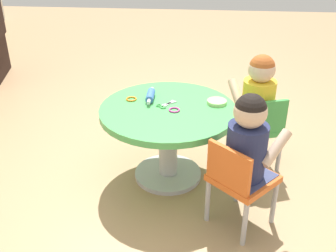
{
  "coord_description": "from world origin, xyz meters",
  "views": [
    {
      "loc": [
        -2.22,
        -0.19,
        1.58
      ],
      "look_at": [
        0.0,
        0.0,
        0.38
      ],
      "focal_mm": 43.42,
      "sensor_mm": 36.0,
      "label": 1
    }
  ],
  "objects_px": {
    "child_chair_right": "(258,127)",
    "craft_scissors": "(164,105)",
    "craft_table": "(168,126)",
    "child_chair_left": "(239,179)",
    "rolling_pin": "(150,96)",
    "seated_child_right": "(259,93)",
    "seated_child_left": "(248,140)"
  },
  "relations": [
    {
      "from": "child_chair_right",
      "to": "craft_scissors",
      "type": "bearing_deg",
      "value": 102.62
    },
    {
      "from": "craft_table",
      "to": "child_chair_left",
      "type": "height_order",
      "value": "child_chair_left"
    },
    {
      "from": "craft_table",
      "to": "rolling_pin",
      "type": "bearing_deg",
      "value": 45.9
    },
    {
      "from": "craft_table",
      "to": "child_chair_right",
      "type": "relative_size",
      "value": 1.57
    },
    {
      "from": "child_chair_left",
      "to": "seated_child_right",
      "type": "height_order",
      "value": "seated_child_right"
    },
    {
      "from": "seated_child_right",
      "to": "seated_child_left",
      "type": "bearing_deg",
      "value": 168.84
    },
    {
      "from": "craft_table",
      "to": "seated_child_right",
      "type": "bearing_deg",
      "value": -70.12
    },
    {
      "from": "child_chair_left",
      "to": "rolling_pin",
      "type": "height_order",
      "value": "rolling_pin"
    },
    {
      "from": "child_chair_left",
      "to": "rolling_pin",
      "type": "distance_m",
      "value": 0.8
    },
    {
      "from": "seated_child_left",
      "to": "child_chair_right",
      "type": "bearing_deg",
      "value": -13.14
    },
    {
      "from": "seated_child_right",
      "to": "craft_scissors",
      "type": "height_order",
      "value": "seated_child_right"
    },
    {
      "from": "child_chair_left",
      "to": "craft_scissors",
      "type": "distance_m",
      "value": 0.67
    },
    {
      "from": "child_chair_right",
      "to": "rolling_pin",
      "type": "height_order",
      "value": "rolling_pin"
    },
    {
      "from": "seated_child_right",
      "to": "child_chair_left",
      "type": "bearing_deg",
      "value": 167.02
    },
    {
      "from": "seated_child_right",
      "to": "craft_table",
      "type": "bearing_deg",
      "value": 109.88
    },
    {
      "from": "child_chair_left",
      "to": "seated_child_left",
      "type": "bearing_deg",
      "value": -42.69
    },
    {
      "from": "child_chair_right",
      "to": "rolling_pin",
      "type": "distance_m",
      "value": 0.74
    },
    {
      "from": "child_chair_left",
      "to": "seated_child_right",
      "type": "distance_m",
      "value": 0.69
    },
    {
      "from": "child_chair_left",
      "to": "craft_table",
      "type": "bearing_deg",
      "value": 44.01
    },
    {
      "from": "child_chair_left",
      "to": "seated_child_left",
      "type": "relative_size",
      "value": 1.05
    },
    {
      "from": "craft_table",
      "to": "child_chair_right",
      "type": "bearing_deg",
      "value": -73.92
    },
    {
      "from": "child_chair_left",
      "to": "seated_child_left",
      "type": "xyz_separation_m",
      "value": [
        0.03,
        -0.03,
        0.23
      ]
    },
    {
      "from": "rolling_pin",
      "to": "seated_child_right",
      "type": "bearing_deg",
      "value": -82.91
    },
    {
      "from": "seated_child_right",
      "to": "rolling_pin",
      "type": "xyz_separation_m",
      "value": [
        -0.09,
        0.69,
        -0.01
      ]
    },
    {
      "from": "rolling_pin",
      "to": "craft_scissors",
      "type": "relative_size",
      "value": 1.7
    },
    {
      "from": "child_chair_right",
      "to": "craft_scissors",
      "type": "xyz_separation_m",
      "value": [
        -0.14,
        0.61,
        0.2
      ]
    },
    {
      "from": "child_chair_right",
      "to": "rolling_pin",
      "type": "bearing_deg",
      "value": 93.91
    },
    {
      "from": "seated_child_left",
      "to": "seated_child_right",
      "type": "xyz_separation_m",
      "value": [
        0.61,
        -0.12,
        0.0
      ]
    },
    {
      "from": "craft_table",
      "to": "seated_child_left",
      "type": "bearing_deg",
      "value": -132.2
    },
    {
      "from": "child_chair_right",
      "to": "seated_child_right",
      "type": "distance_m",
      "value": 0.23
    },
    {
      "from": "seated_child_right",
      "to": "rolling_pin",
      "type": "bearing_deg",
      "value": 97.09
    },
    {
      "from": "seated_child_right",
      "to": "rolling_pin",
      "type": "relative_size",
      "value": 2.21
    }
  ]
}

